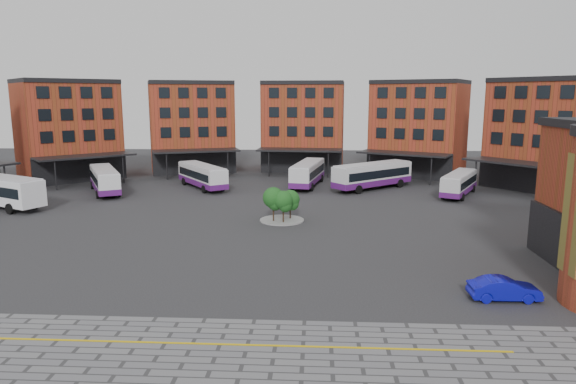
# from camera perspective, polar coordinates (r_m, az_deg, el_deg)

# --- Properties ---
(ground) EXTENTS (160.00, 160.00, 0.00)m
(ground) POSITION_cam_1_polar(r_m,az_deg,el_deg) (39.88, -4.73, -7.29)
(ground) COLOR #28282B
(ground) RESTS_ON ground
(yellow_line) EXTENTS (26.00, 0.15, 0.02)m
(yellow_line) POSITION_cam_1_polar(r_m,az_deg,el_deg) (26.76, -4.53, -16.57)
(yellow_line) COLOR gold
(yellow_line) RESTS_ON paving_zone
(main_building) EXTENTS (94.14, 42.48, 14.60)m
(main_building) POSITION_cam_1_polar(r_m,az_deg,el_deg) (76.66, -4.47, 6.86)
(main_building) COLOR #9D3422
(main_building) RESTS_ON ground
(tree_island) EXTENTS (4.40, 4.40, 3.49)m
(tree_island) POSITION_cam_1_polar(r_m,az_deg,el_deg) (50.37, -0.68, -1.09)
(tree_island) COLOR gray
(tree_island) RESTS_ON ground
(bus_b) EXTENTS (7.64, 11.09, 3.16)m
(bus_b) POSITION_cam_1_polar(r_m,az_deg,el_deg) (69.56, -19.71, 1.31)
(bus_b) COLOR white
(bus_b) RESTS_ON ground
(bus_c) EXTENTS (8.53, 10.69, 3.16)m
(bus_c) POSITION_cam_1_polar(r_m,az_deg,el_deg) (69.82, -9.52, 1.82)
(bus_c) COLOR white
(bus_c) RESTS_ON ground
(bus_d) EXTENTS (4.75, 11.96, 3.29)m
(bus_d) POSITION_cam_1_polar(r_m,az_deg,el_deg) (70.56, 2.20, 2.11)
(bus_d) COLOR silver
(bus_d) RESTS_ON ground
(bus_e) EXTENTS (11.25, 10.11, 3.47)m
(bus_e) POSITION_cam_1_polar(r_m,az_deg,el_deg) (69.00, 9.39, 1.86)
(bus_e) COLOR silver
(bus_e) RESTS_ON ground
(bus_f) EXTENTS (6.76, 10.17, 2.88)m
(bus_f) POSITION_cam_1_polar(r_m,az_deg,el_deg) (67.13, 18.49, 0.93)
(bus_f) COLOR silver
(bus_f) RESTS_ON ground
(blue_car) EXTENTS (4.27, 1.60, 1.39)m
(blue_car) POSITION_cam_1_polar(r_m,az_deg,el_deg) (34.36, 22.89, -9.89)
(blue_car) COLOR #0D0FB5
(blue_car) RESTS_ON ground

